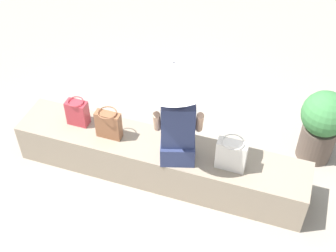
# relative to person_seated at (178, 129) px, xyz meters

# --- Properties ---
(ground_plane) EXTENTS (14.00, 14.00, 0.00)m
(ground_plane) POSITION_rel_person_seated_xyz_m (0.24, -0.10, -0.85)
(ground_plane) COLOR #9E9384
(stone_bench) EXTENTS (3.14, 0.54, 0.46)m
(stone_bench) POSITION_rel_person_seated_xyz_m (0.24, -0.10, -0.62)
(stone_bench) COLOR gray
(stone_bench) RESTS_ON ground
(person_seated) EXTENTS (0.51, 0.37, 0.90)m
(person_seated) POSITION_rel_person_seated_xyz_m (0.00, 0.00, 0.00)
(person_seated) COLOR navy
(person_seated) RESTS_ON stone_bench
(parasol) EXTENTS (0.78, 0.78, 1.17)m
(parasol) POSITION_rel_person_seated_xyz_m (0.06, -0.02, 0.66)
(parasol) COLOR #B7B7BC
(parasol) RESTS_ON stone_bench
(handbag_black) EXTENTS (0.23, 0.17, 0.31)m
(handbag_black) POSITION_rel_person_seated_xyz_m (1.18, -0.14, -0.24)
(handbag_black) COLOR #B2333D
(handbag_black) RESTS_ON stone_bench
(tote_bag_canvas) EXTENTS (0.29, 0.22, 0.35)m
(tote_bag_canvas) POSITION_rel_person_seated_xyz_m (-0.53, -0.05, -0.21)
(tote_bag_canvas) COLOR silver
(tote_bag_canvas) RESTS_ON stone_bench
(shoulder_bag_spare) EXTENTS (0.27, 0.20, 0.33)m
(shoulder_bag_spare) POSITION_rel_person_seated_xyz_m (0.78, -0.06, -0.22)
(shoulder_bag_spare) COLOR brown
(shoulder_bag_spare) RESTS_ON stone_bench
(planter_near) EXTENTS (0.50, 0.50, 0.88)m
(planter_near) POSITION_rel_person_seated_xyz_m (-1.34, -0.96, -0.36)
(planter_near) COLOR brown
(planter_near) RESTS_ON ground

